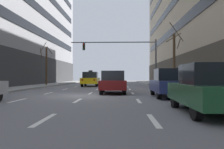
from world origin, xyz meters
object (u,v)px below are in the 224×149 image
car_parked_0 (208,89)px  street_tree_2 (174,59)px  car_parked_1 (169,83)px  pedestrian_0 (198,77)px  street_tree_0 (46,65)px  traffic_signal_0 (127,52)px  car_driving_0 (113,82)px  taxi_driving_2 (91,79)px  pedestrian_1 (156,77)px

car_parked_0 → street_tree_2: 14.78m
car_parked_1 → pedestrian_0: size_ratio=2.54×
car_parked_1 → street_tree_0: 19.89m
traffic_signal_0 → car_driving_0: bearing=-96.9°
car_driving_0 → taxi_driving_2: 11.83m
car_driving_0 → pedestrian_0: pedestrian_0 is taller
taxi_driving_2 → street_tree_2: bearing=-33.3°
traffic_signal_0 → street_tree_2: street_tree_2 is taller
pedestrian_0 → pedestrian_1: pedestrian_0 is taller
taxi_driving_2 → car_parked_0: 21.21m
car_parked_1 → taxi_driving_2: bearing=114.2°
car_driving_0 → pedestrian_1: pedestrian_1 is taller
car_driving_0 → pedestrian_1: (5.16, 13.48, 0.31)m
taxi_driving_2 → pedestrian_0: bearing=-55.4°
taxi_driving_2 → street_tree_0: (-5.86, 1.19, 1.86)m
street_tree_2 → pedestrian_0: street_tree_2 is taller
car_parked_0 → car_parked_1: 5.88m
pedestrian_1 → car_driving_0: bearing=-110.9°
street_tree_0 → car_driving_0: bearing=-54.8°
car_driving_0 → taxi_driving_2: (-3.06, 11.43, 0.07)m
street_tree_0 → street_tree_2: 16.17m
car_driving_0 → car_parked_0: 9.40m
traffic_signal_0 → pedestrian_1: traffic_signal_0 is taller
street_tree_2 → taxi_driving_2: bearing=146.7°
street_tree_2 → pedestrian_0: size_ratio=3.50×
car_parked_1 → pedestrian_1: size_ratio=2.68×
pedestrian_1 → street_tree_0: bearing=-176.5°
car_driving_0 → car_parked_1: size_ratio=0.97×
car_parked_1 → car_driving_0: bearing=139.5°
car_driving_0 → car_parked_1: car_parked_1 is taller
pedestrian_0 → pedestrian_1: (-0.48, 14.64, -0.06)m
car_parked_0 → pedestrian_0: (2.25, 7.61, 0.36)m
car_parked_1 → traffic_signal_0: 14.78m
car_driving_0 → taxi_driving_2: size_ratio=0.92×
car_driving_0 → pedestrian_0: 5.76m
car_driving_0 → car_parked_1: 4.45m
pedestrian_0 → taxi_driving_2: bearing=124.6°
car_parked_1 → pedestrian_0: (2.25, 1.73, 0.34)m
car_parked_0 → pedestrian_0: size_ratio=2.48×
pedestrian_0 → pedestrian_1: bearing=91.9°
car_parked_0 → pedestrian_0: pedestrian_0 is taller
street_tree_0 → street_tree_2: bearing=-25.4°
car_parked_0 → traffic_signal_0: size_ratio=0.42×
car_parked_0 → car_driving_0: bearing=111.1°
street_tree_0 → pedestrian_0: (14.55, -13.78, -1.56)m
taxi_driving_2 → car_parked_1: size_ratio=1.05×
traffic_signal_0 → street_tree_0: street_tree_0 is taller
taxi_driving_2 → car_parked_0: size_ratio=1.08×
taxi_driving_2 → pedestrian_0: 15.30m
taxi_driving_2 → traffic_signal_0: traffic_signal_0 is taller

